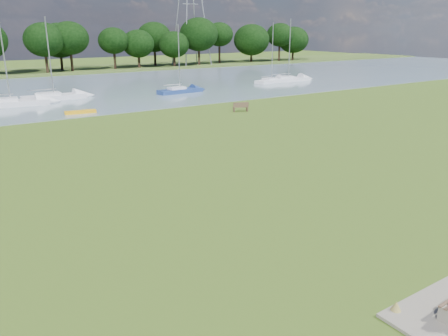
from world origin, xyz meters
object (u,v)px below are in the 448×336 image
sailboat_0 (271,80)px  sailboat_3 (53,95)px  sailboat_1 (10,101)px  riverbank_bench (241,107)px  kayak (81,112)px  sailboat_5 (179,89)px  sailboat_4 (288,78)px

sailboat_0 → sailboat_3: size_ratio=0.96×
sailboat_1 → sailboat_3: sailboat_3 is taller
riverbank_bench → sailboat_1: bearing=160.0°
riverbank_bench → sailboat_3: 22.84m
sailboat_0 → sailboat_3: 32.08m
kayak → sailboat_5: 16.49m
riverbank_bench → sailboat_3: (-13.84, 18.17, 0.08)m
kayak → sailboat_0: bearing=24.0°
riverbank_bench → sailboat_3: bearing=147.8°
riverbank_bench → kayak: bearing=171.4°
sailboat_1 → sailboat_3: size_ratio=0.92×
sailboat_1 → sailboat_5: sailboat_5 is taller
kayak → sailboat_1: size_ratio=0.35×
riverbank_bench → sailboat_4: bearing=59.5°
sailboat_1 → sailboat_5: (19.81, -1.05, -0.02)m
sailboat_3 → riverbank_bench: bearing=-52.7°
sailboat_0 → sailboat_5: size_ratio=1.04×
sailboat_0 → sailboat_5: 17.39m
sailboat_0 → sailboat_5: (-17.20, -2.53, 0.05)m
riverbank_bench → sailboat_0: (18.24, 17.53, 0.00)m
riverbank_bench → sailboat_0: size_ratio=0.18×
riverbank_bench → sailboat_1: sailboat_1 is taller
sailboat_4 → sailboat_5: bearing=-166.3°
riverbank_bench → sailboat_5: sailboat_5 is taller
sailboat_3 → sailboat_4: 35.38m
sailboat_3 → sailboat_5: 15.21m
kayak → sailboat_4: sailboat_4 is taller
riverbank_bench → sailboat_4: size_ratio=0.17×
sailboat_1 → riverbank_bench: bearing=-35.2°
sailboat_1 → sailboat_4: (40.31, 1.40, -0.02)m
sailboat_0 → riverbank_bench: bearing=-150.9°
sailboat_0 → sailboat_4: sailboat_4 is taller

